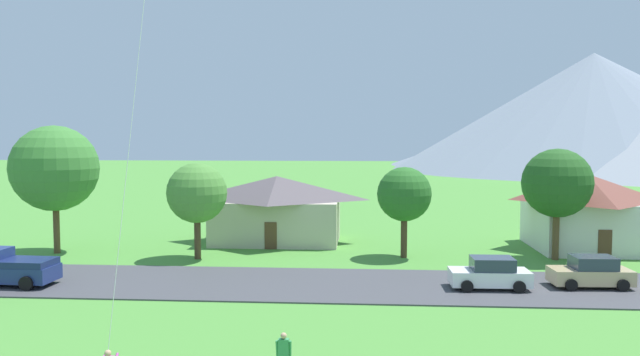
% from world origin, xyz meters
% --- Properties ---
extents(road_strip, '(160.00, 7.77, 0.08)m').
position_xyz_m(road_strip, '(0.00, 27.46, 0.04)').
color(road_strip, '#424247').
rests_on(road_strip, ground).
extents(mountain_far_west_ridge, '(119.69, 119.69, 20.39)m').
position_xyz_m(mountain_far_west_ridge, '(69.96, 172.85, 10.19)').
color(mountain_far_west_ridge, slate).
rests_on(mountain_far_west_ridge, ground).
extents(mountain_far_east_ridge, '(97.79, 97.79, 28.78)m').
position_xyz_m(mountain_far_east_ridge, '(58.44, 148.66, 14.39)').
color(mountain_far_east_ridge, gray).
rests_on(mountain_far_east_ridge, ground).
extents(house_leftmost, '(7.91, 8.21, 5.56)m').
position_xyz_m(house_leftmost, '(18.25, 39.66, 2.88)').
color(house_leftmost, silver).
rests_on(house_leftmost, ground).
extents(house_left_center, '(10.38, 6.99, 5.16)m').
position_xyz_m(house_left_center, '(-4.68, 41.08, 2.67)').
color(house_left_center, beige).
rests_on(house_left_center, ground).
extents(tree_near_left, '(4.04, 4.04, 6.49)m').
position_xyz_m(tree_near_left, '(-9.07, 34.05, 4.44)').
color(tree_near_left, '#4C3823').
rests_on(tree_near_left, ground).
extents(tree_center, '(6.02, 6.02, 9.02)m').
position_xyz_m(tree_center, '(-19.55, 35.32, 6.00)').
color(tree_center, brown).
rests_on(tree_center, ground).
extents(tree_right_of_center, '(3.70, 3.70, 6.19)m').
position_xyz_m(tree_right_of_center, '(4.83, 35.55, 4.31)').
color(tree_right_of_center, '#4C3823').
rests_on(tree_right_of_center, ground).
extents(tree_near_right, '(4.59, 4.59, 7.45)m').
position_xyz_m(tree_near_right, '(14.91, 35.50, 5.13)').
color(tree_near_right, brown).
rests_on(tree_near_right, ground).
extents(parked_car_tan_west_end, '(4.27, 2.22, 1.68)m').
position_xyz_m(parked_car_tan_west_end, '(14.40, 27.79, 0.87)').
color(parked_car_tan_west_end, tan).
rests_on(parked_car_tan_west_end, road_strip).
extents(parked_car_white_mid_west, '(4.24, 2.15, 1.68)m').
position_xyz_m(parked_car_white_mid_west, '(8.88, 27.08, 0.87)').
color(parked_car_white_mid_west, white).
rests_on(parked_car_white_mid_west, road_strip).
extents(pickup_truck_navy_west_side, '(5.28, 2.49, 1.99)m').
position_xyz_m(pickup_truck_navy_west_side, '(-17.56, 25.94, 1.06)').
color(pickup_truck_navy_west_side, navy).
rests_on(pickup_truck_navy_west_side, road_strip).
extents(watcher_person, '(0.56, 0.24, 1.68)m').
position_xyz_m(watcher_person, '(-0.59, 14.15, 0.88)').
color(watcher_person, black).
rests_on(watcher_person, ground).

